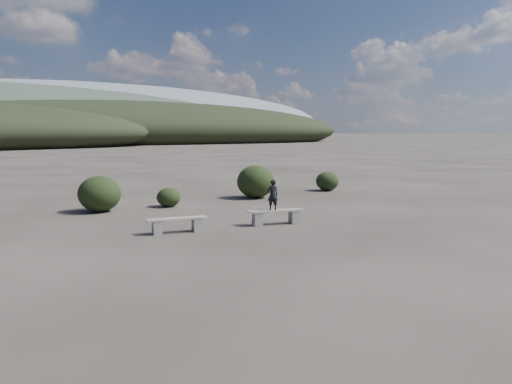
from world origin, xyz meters
TOP-DOWN VIEW (x-y plane):
  - ground at (0.00, 0.00)m, footprint 1200.00×1200.00m
  - bench_left at (-1.34, 4.41)m, footprint 1.72×0.66m
  - bench_right at (1.68, 3.97)m, footprint 1.81×0.81m
  - seated_person at (1.58, 3.99)m, footprint 0.38×0.30m
  - shrub_b at (-2.11, 9.29)m, footprint 1.47×1.47m
  - shrub_c at (0.37, 9.06)m, footprint 0.89×0.89m
  - shrub_d at (4.46, 9.44)m, footprint 1.58×1.58m
  - shrub_e at (8.73, 9.80)m, footprint 1.08×1.08m

SIDE VIEW (x-z plane):
  - ground at x=0.00m, z-range 0.00..0.00m
  - bench_left at x=-1.34m, z-range 0.04..0.47m
  - bench_right at x=1.68m, z-range 0.05..0.49m
  - shrub_c at x=0.37m, z-range 0.00..0.71m
  - shrub_e at x=8.73m, z-range 0.00..0.90m
  - shrub_b at x=-2.11m, z-range 0.00..1.26m
  - shrub_d at x=4.46m, z-range 0.00..1.38m
  - seated_person at x=1.58m, z-range 0.44..1.36m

